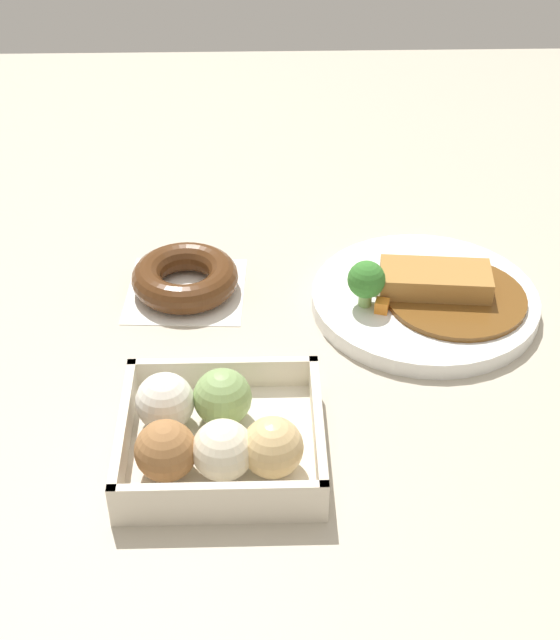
% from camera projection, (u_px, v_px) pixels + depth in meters
% --- Properties ---
extents(ground_plane, '(1.60, 1.60, 0.00)m').
position_uv_depth(ground_plane, '(386.00, 328.00, 0.96)').
color(ground_plane, '#B2A893').
extents(curry_plate, '(0.24, 0.24, 0.07)m').
position_uv_depth(curry_plate, '(425.00, 297.00, 0.98)').
color(curry_plate, white).
rests_on(curry_plate, ground_plane).
extents(donut_box, '(0.18, 0.16, 0.06)m').
position_uv_depth(donut_box, '(215.00, 434.00, 0.79)').
color(donut_box, beige).
rests_on(donut_box, ground_plane).
extents(chocolate_ring_donut, '(0.13, 0.13, 0.03)m').
position_uv_depth(chocolate_ring_donut, '(185.00, 278.00, 1.00)').
color(chocolate_ring_donut, white).
rests_on(chocolate_ring_donut, ground_plane).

